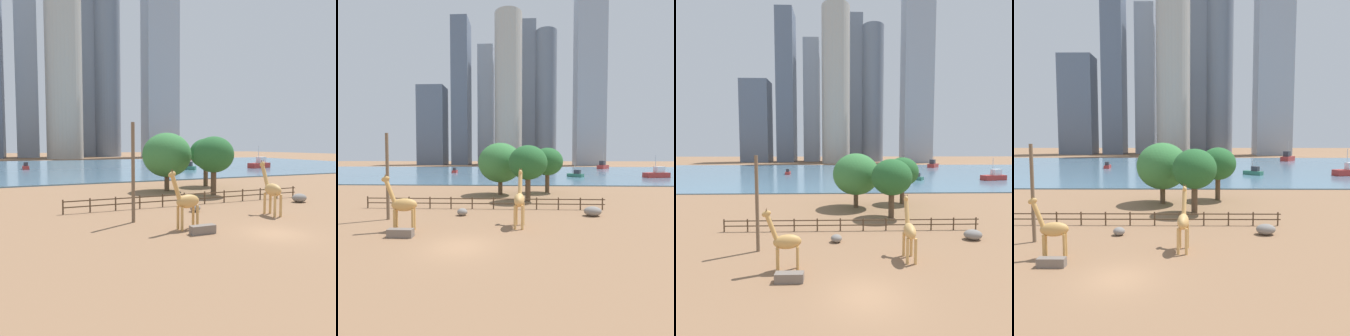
{
  "view_description": "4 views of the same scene",
  "coord_description": "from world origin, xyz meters",
  "views": [
    {
      "loc": [
        -15.16,
        -17.71,
        6.02
      ],
      "look_at": [
        1.44,
        23.03,
        3.02
      ],
      "focal_mm": 35.0,
      "sensor_mm": 36.0,
      "label": 1
    },
    {
      "loc": [
        3.64,
        -16.25,
        5.77
      ],
      "look_at": [
        1.86,
        25.12,
        3.88
      ],
      "focal_mm": 28.0,
      "sensor_mm": 36.0,
      "label": 2
    },
    {
      "loc": [
        -1.69,
        -14.21,
        8.34
      ],
      "look_at": [
        -0.37,
        29.84,
        5.15
      ],
      "focal_mm": 28.0,
      "sensor_mm": 36.0,
      "label": 3
    },
    {
      "loc": [
        3.94,
        -18.58,
        8.23
      ],
      "look_at": [
        3.48,
        33.8,
        3.55
      ],
      "focal_mm": 35.0,
      "sensor_mm": 36.0,
      "label": 4
    }
  ],
  "objects": [
    {
      "name": "skyline_tower_needle",
      "position": [
        47.89,
        148.63,
        53.56
      ],
      "size": [
        17.3,
        13.55,
        107.12
      ],
      "primitive_type": "cube",
      "color": "#939EAD",
      "rests_on": "ground"
    },
    {
      "name": "boat_ferry",
      "position": [
        -17.35,
        70.68,
        0.8
      ],
      "size": [
        1.77,
        4.13,
        1.77
      ],
      "rotation": [
        0.0,
        0.0,
        1.65
      ],
      "color": "#B22D28",
      "rests_on": "harbor_water"
    },
    {
      "name": "tree_right_tall",
      "position": [
        8.39,
        25.17,
        4.87
      ],
      "size": [
        4.84,
        4.84,
        7.09
      ],
      "color": "brown",
      "rests_on": "ground"
    },
    {
      "name": "ground_plane",
      "position": [
        0.0,
        80.0,
        0.0
      ],
      "size": [
        400.0,
        400.0,
        0.0
      ],
      "primitive_type": "plane",
      "color": "#8C6647"
    },
    {
      "name": "feeding_trough",
      "position": [
        -4.65,
        1.79,
        0.3
      ],
      "size": [
        1.8,
        0.6,
        0.6
      ],
      "primitive_type": "cube",
      "color": "#72665B",
      "rests_on": "ground"
    },
    {
      "name": "harbor_water",
      "position": [
        0.0,
        77.0,
        0.1
      ],
      "size": [
        180.0,
        86.0,
        0.2
      ],
      "primitive_type": "cube",
      "color": "slate",
      "rests_on": "ground"
    },
    {
      "name": "tree_center_broad",
      "position": [
        5.0,
        17.01,
        4.92
      ],
      "size": [
        4.89,
        4.89,
        7.16
      ],
      "color": "brown",
      "rests_on": "ground"
    },
    {
      "name": "giraffe_tall",
      "position": [
        -5.18,
        3.33,
        2.05
      ],
      "size": [
        2.71,
        1.05,
        4.41
      ],
      "rotation": [
        0.0,
        0.0,
        3.3
      ],
      "color": "tan",
      "rests_on": "ground"
    },
    {
      "name": "boulder_by_pole",
      "position": [
        -1.69,
        8.75,
        0.35
      ],
      "size": [
        0.99,
        0.93,
        0.7
      ],
      "primitive_type": "ellipsoid",
      "color": "gray",
      "rests_on": "ground"
    },
    {
      "name": "boat_barge",
      "position": [
        41.57,
        101.36,
        1.4
      ],
      "size": [
        6.97,
        8.17,
        7.18
      ],
      "rotation": [
        0.0,
        0.0,
        0.95
      ],
      "color": "#B22D28",
      "rests_on": "harbor_water"
    },
    {
      "name": "enclosure_fence",
      "position": [
        -0.05,
        12.0,
        0.76
      ],
      "size": [
        26.12,
        0.14,
        1.3
      ],
      "color": "#4C3826",
      "rests_on": "ground"
    },
    {
      "name": "boat_tug",
      "position": [
        39.97,
        53.26,
        1.17
      ],
      "size": [
        6.85,
        3.77,
        5.84
      ],
      "rotation": [
        0.0,
        0.0,
        3.38
      ],
      "color": "#B22D28",
      "rests_on": "harbor_water"
    },
    {
      "name": "boat_sailboat",
      "position": [
        19.31,
        54.33,
        0.86
      ],
      "size": [
        4.29,
        4.07,
        3.92
      ],
      "rotation": [
        0.0,
        0.0,
        2.41
      ],
      "color": "#337259",
      "rests_on": "harbor_water"
    },
    {
      "name": "skyline_tower_short",
      "position": [
        -34.13,
        161.18,
        48.14
      ],
      "size": [
        10.87,
        15.93,
        96.29
      ],
      "primitive_type": "cube",
      "color": "slate",
      "rests_on": "ground"
    },
    {
      "name": "giraffe_companion",
      "position": [
        3.82,
        5.01,
        2.23
      ],
      "size": [
        0.98,
        3.1,
        4.76
      ],
      "rotation": [
        0.0,
        0.0,
        1.5
      ],
      "color": "tan",
      "rests_on": "ground"
    },
    {
      "name": "utility_pole",
      "position": [
        -8.09,
        6.85,
        3.92
      ],
      "size": [
        0.28,
        0.28,
        7.84
      ],
      "primitive_type": "cylinder",
      "color": "brown",
      "rests_on": "ground"
    },
    {
      "name": "skyline_block_left",
      "position": [
        8.0,
        169.85,
        49.02
      ],
      "size": [
        16.39,
        12.4,
        98.04
      ],
      "primitive_type": "cube",
      "color": "slate",
      "rests_on": "ground"
    },
    {
      "name": "boulder_near_fence",
      "position": [
        10.92,
        9.07,
        0.46
      ],
      "size": [
        1.66,
        1.23,
        0.92
      ],
      "primitive_type": "ellipsoid",
      "color": "gray",
      "rests_on": "ground"
    },
    {
      "name": "skyline_block_central",
      "position": [
        -1.77,
        142.46,
        45.05
      ],
      "size": [
        16.47,
        16.47,
        90.09
      ],
      "primitive_type": "cylinder",
      "color": "#ADA89E",
      "rests_on": "ground"
    },
    {
      "name": "skyline_tower_glass",
      "position": [
        -17.99,
        167.96,
        40.25
      ],
      "size": [
        10.38,
        15.13,
        80.51
      ],
      "primitive_type": "cube",
      "color": "#939EAD",
      "rests_on": "ground"
    },
    {
      "name": "tree_left_large",
      "position": [
        1.11,
        22.64,
        4.79
      ],
      "size": [
        6.54,
        6.54,
        7.75
      ],
      "color": "brown",
      "rests_on": "ground"
    },
    {
      "name": "skyline_block_right",
      "position": [
        -52.97,
        157.75,
        25.88
      ],
      "size": [
        17.38,
        14.0,
        51.76
      ],
      "primitive_type": "cube",
      "color": "slate",
      "rests_on": "ground"
    },
    {
      "name": "skyline_block_wide",
      "position": [
        23.04,
        165.13,
        44.87
      ],
      "size": [
        14.59,
        14.59,
        89.73
      ],
      "primitive_type": "cylinder",
      "color": "slate",
      "rests_on": "ground"
    }
  ]
}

